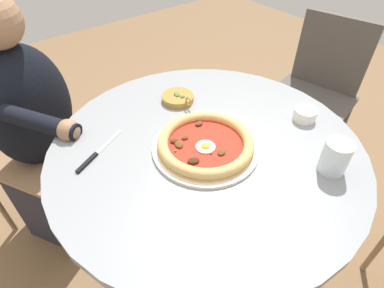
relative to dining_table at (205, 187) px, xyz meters
name	(u,v)px	position (x,y,z in m)	size (l,w,h in m)	color
ground_plane	(201,269)	(0.00, 0.00, -0.58)	(6.00, 6.00, 0.02)	brown
dining_table	(205,187)	(0.00, 0.00, 0.00)	(0.92, 0.92, 0.76)	gray
pizza_on_plate	(206,144)	(-0.02, -0.01, 0.21)	(0.31, 0.31, 0.04)	white
water_glass	(335,159)	(0.20, -0.28, 0.23)	(0.07, 0.07, 0.09)	silver
steak_knife	(93,157)	(-0.28, 0.16, 0.20)	(0.18, 0.10, 0.01)	silver
ramekin_capers	(305,114)	(0.33, -0.10, 0.21)	(0.07, 0.07, 0.04)	white
olive_pan	(178,98)	(0.07, 0.24, 0.20)	(0.11, 0.14, 0.05)	olive
diner_person	(48,150)	(-0.34, 0.62, -0.08)	(0.43, 0.58, 1.11)	#282833
cafe_chair_diner	(19,133)	(-0.41, 0.74, -0.04)	(0.55, 0.55, 0.86)	#957050
cafe_chair_spare_far	(317,85)	(0.96, 0.21, -0.06)	(0.49, 0.49, 0.84)	#504A45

